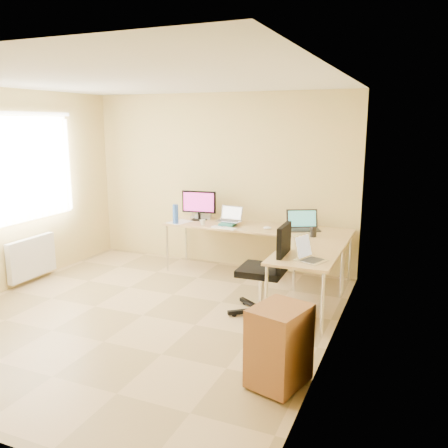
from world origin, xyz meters
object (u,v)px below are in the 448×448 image
at_px(monitor, 199,206).
at_px(mug, 203,222).
at_px(cabinet, 279,345).
at_px(desk_return, 307,282).
at_px(laptop_black, 304,220).
at_px(water_bottle, 176,214).
at_px(office_chair, 262,272).
at_px(laptop_return, 311,251).
at_px(desk_fan, 193,209).
at_px(laptop_center, 229,214).
at_px(keyboard, 224,228).
at_px(desk_main, 256,251).

distance_m(monitor, mug, 0.40).
relative_size(monitor, cabinet, 0.77).
height_order(desk_return, mug, mug).
height_order(laptop_black, water_bottle, water_bottle).
bearing_deg(cabinet, office_chair, 129.20).
xyz_separation_m(monitor, laptop_return, (2.02, -1.44, -0.11)).
distance_m(desk_return, office_chair, 0.55).
bearing_deg(desk_fan, office_chair, -39.97).
bearing_deg(desk_fan, monitor, -34.30).
bearing_deg(office_chair, monitor, 135.30).
xyz_separation_m(mug, cabinet, (1.86, -2.42, -0.41)).
bearing_deg(monitor, desk_fan, 136.53).
distance_m(laptop_center, laptop_return, 1.99).
xyz_separation_m(mug, desk_fan, (-0.37, 0.42, 0.09)).
relative_size(desk_return, office_chair, 1.20).
height_order(monitor, cabinet, monitor).
bearing_deg(water_bottle, monitor, 61.80).
xyz_separation_m(monitor, keyboard, (0.56, -0.37, -0.21)).
bearing_deg(keyboard, laptop_return, -25.78).
bearing_deg(mug, laptop_return, -32.29).
xyz_separation_m(keyboard, mug, (-0.36, 0.08, 0.03)).
bearing_deg(monitor, office_chair, -49.76).
bearing_deg(keyboard, office_chair, -37.07).
xyz_separation_m(laptop_black, cabinet, (0.46, -2.67, -0.51)).
distance_m(desk_return, laptop_black, 1.19).
bearing_deg(laptop_center, laptop_black, 8.54).
relative_size(desk_main, desk_return, 2.04).
xyz_separation_m(desk_fan, cabinet, (2.23, -2.84, -0.50)).
bearing_deg(laptop_center, desk_return, -30.34).
height_order(laptop_black, mug, laptop_black).
bearing_deg(water_bottle, mug, 10.88).
bearing_deg(laptop_black, laptop_return, -99.60).
relative_size(water_bottle, cabinet, 0.42).
bearing_deg(office_chair, water_bottle, 147.64).
height_order(monitor, laptop_center, monitor).
relative_size(desk_main, office_chair, 2.45).
xyz_separation_m(desk_return, monitor, (-1.90, 1.07, 0.59)).
height_order(monitor, laptop_black, monitor).
height_order(desk_return, monitor, monitor).
relative_size(monitor, keyboard, 1.42).
bearing_deg(laptop_black, desk_return, -99.77).
xyz_separation_m(laptop_black, office_chair, (-0.16, -1.29, -0.37)).
height_order(laptop_return, office_chair, office_chair).
xyz_separation_m(mug, office_chair, (1.24, -1.04, -0.27)).
distance_m(mug, laptop_return, 2.15).
height_order(office_chair, cabinet, office_chair).
distance_m(keyboard, desk_fan, 0.90).
distance_m(laptop_center, cabinet, 3.06).
distance_m(monitor, keyboard, 0.71).
distance_m(desk_fan, laptop_return, 2.70).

